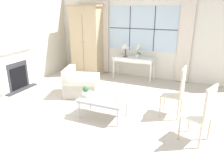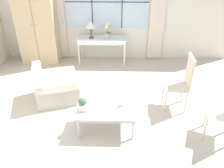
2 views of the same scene
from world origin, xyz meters
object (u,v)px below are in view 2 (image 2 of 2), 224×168
object	(u,v)px
console_table	(102,40)
coffee_table	(106,111)
armchair_upholstered	(55,88)
potted_plant_small	(83,104)
table_lamp	(91,25)
side_chair_wooden	(183,80)
potted_orchid	(107,32)
armoire	(37,20)
pillar_candle	(122,103)

from	to	relation	value
console_table	coffee_table	xyz separation A→B (m)	(0.26, -2.88, -0.26)
armchair_upholstered	potted_plant_small	bearing A→B (deg)	-52.87
console_table	table_lamp	size ratio (longest dim) A/B	3.00
armchair_upholstered	table_lamp	bearing A→B (deg)	72.99
armchair_upholstered	side_chair_wooden	size ratio (longest dim) A/B	0.96
table_lamp	coffee_table	bearing A→B (deg)	-79.04
table_lamp	coffee_table	size ratio (longest dim) A/B	0.45
side_chair_wooden	potted_plant_small	size ratio (longest dim) A/B	4.65
side_chair_wooden	table_lamp	bearing A→B (deg)	132.79
table_lamp	coffee_table	xyz separation A→B (m)	(0.55, -2.83, -0.69)
console_table	potted_orchid	bearing A→B (deg)	-26.00
armoire	coffee_table	bearing A→B (deg)	-55.19
table_lamp	pillar_candle	world-z (taller)	table_lamp
armchair_upholstered	pillar_candle	world-z (taller)	armchair_upholstered
side_chair_wooden	pillar_candle	world-z (taller)	side_chair_wooden
console_table	side_chair_wooden	size ratio (longest dim) A/B	1.22
pillar_candle	coffee_table	bearing A→B (deg)	-159.98
potted_plant_small	pillar_candle	size ratio (longest dim) A/B	1.82
armchair_upholstered	side_chair_wooden	bearing A→B (deg)	-5.50
table_lamp	potted_orchid	distance (m)	0.47
table_lamp	potted_plant_small	xyz separation A→B (m)	(0.16, -2.87, -0.52)
console_table	potted_orchid	size ratio (longest dim) A/B	3.00
potted_orchid	coffee_table	xyz separation A→B (m)	(0.11, -2.81, -0.51)
table_lamp	armchair_upholstered	world-z (taller)	table_lamp
table_lamp	side_chair_wooden	distance (m)	2.95
table_lamp	armchair_upholstered	bearing A→B (deg)	-107.01
side_chair_wooden	pillar_candle	size ratio (longest dim) A/B	8.48
coffee_table	pillar_candle	xyz separation A→B (m)	(0.28, 0.10, 0.10)
console_table	potted_plant_small	size ratio (longest dim) A/B	5.65
pillar_candle	side_chair_wooden	bearing A→B (deg)	27.12
side_chair_wooden	armchair_upholstered	bearing A→B (deg)	174.50
coffee_table	potted_plant_small	size ratio (longest dim) A/B	4.16
potted_orchid	pillar_candle	size ratio (longest dim) A/B	3.43
table_lamp	potted_plant_small	size ratio (longest dim) A/B	1.88
side_chair_wooden	coffee_table	distance (m)	1.61
console_table	armchair_upholstered	size ratio (longest dim) A/B	1.26
table_lamp	armchair_upholstered	distance (m)	2.14
console_table	coffee_table	distance (m)	2.91
console_table	coffee_table	size ratio (longest dim) A/B	1.36
table_lamp	console_table	bearing A→B (deg)	10.61
coffee_table	potted_orchid	bearing A→B (deg)	92.30
potted_orchid	armchair_upholstered	xyz separation A→B (m)	(-1.01, -1.87, -0.64)
coffee_table	console_table	bearing A→B (deg)	95.20
console_table	side_chair_wooden	bearing A→B (deg)	-52.29
table_lamp	coffee_table	world-z (taller)	table_lamp
console_table	potted_plant_small	world-z (taller)	console_table
potted_orchid	table_lamp	bearing A→B (deg)	177.43
armchair_upholstered	potted_plant_small	size ratio (longest dim) A/B	4.47
pillar_candle	potted_plant_small	bearing A→B (deg)	-167.87
side_chair_wooden	potted_plant_small	bearing A→B (deg)	-157.99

